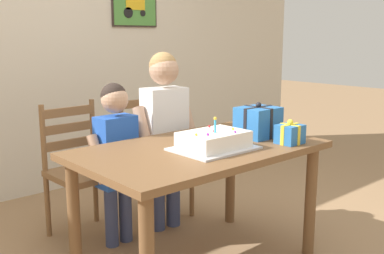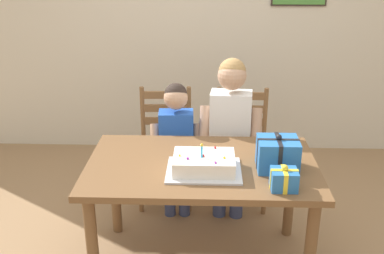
{
  "view_description": "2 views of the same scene",
  "coord_description": "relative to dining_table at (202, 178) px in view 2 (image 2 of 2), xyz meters",
  "views": [
    {
      "loc": [
        -1.71,
        -1.88,
        1.36
      ],
      "look_at": [
        -0.01,
        0.05,
        0.85
      ],
      "focal_mm": 42.68,
      "sensor_mm": 36.0,
      "label": 1
    },
    {
      "loc": [
        0.03,
        -2.54,
        2.0
      ],
      "look_at": [
        -0.06,
        0.07,
        0.95
      ],
      "focal_mm": 43.06,
      "sensor_mm": 36.0,
      "label": 2
    }
  ],
  "objects": [
    {
      "name": "back_wall",
      "position": [
        0.0,
        1.93,
        0.66
      ],
      "size": [
        6.4,
        0.11,
        2.6
      ],
      "color": "beige",
      "rests_on": "ground"
    },
    {
      "name": "child_younger",
      "position": [
        -0.2,
        0.58,
        0.01
      ],
      "size": [
        0.39,
        0.23,
        1.07
      ],
      "color": "#38426B",
      "rests_on": "ground"
    },
    {
      "name": "gift_box_beside_cake",
      "position": [
        0.45,
        -0.3,
        0.16
      ],
      "size": [
        0.15,
        0.13,
        0.15
      ],
      "color": "#286BB7",
      "rests_on": "dining_table"
    },
    {
      "name": "birthday_cake",
      "position": [
        0.01,
        -0.11,
        0.15
      ],
      "size": [
        0.44,
        0.34,
        0.19
      ],
      "color": "silver",
      "rests_on": "dining_table"
    },
    {
      "name": "gift_box_red_large",
      "position": [
        0.45,
        -0.05,
        0.2
      ],
      "size": [
        0.25,
        0.22,
        0.22
      ],
      "color": "#286BB7",
      "rests_on": "dining_table"
    },
    {
      "name": "child_older",
      "position": [
        0.2,
        0.58,
        0.13
      ],
      "size": [
        0.47,
        0.28,
        1.26
      ],
      "color": "#38426B",
      "rests_on": "ground"
    },
    {
      "name": "chair_left",
      "position": [
        -0.3,
        0.86,
        -0.17
      ],
      "size": [
        0.44,
        0.44,
        0.92
      ],
      "color": "brown",
      "rests_on": "ground"
    },
    {
      "name": "chair_right",
      "position": [
        0.31,
        0.86,
        -0.17
      ],
      "size": [
        0.44,
        0.44,
        0.92
      ],
      "color": "brown",
      "rests_on": "ground"
    },
    {
      "name": "dining_table",
      "position": [
        0.0,
        0.0,
        0.0
      ],
      "size": [
        1.41,
        0.85,
        0.74
      ],
      "color": "brown",
      "rests_on": "ground"
    }
  ]
}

